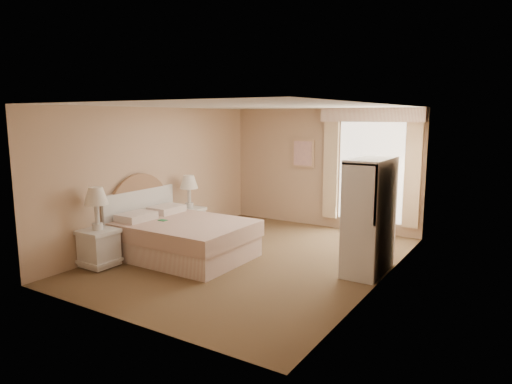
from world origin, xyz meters
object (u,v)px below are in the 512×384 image
Objects in this scene: bed at (181,236)px; armoire at (369,226)px; nightstand_near at (98,238)px; nightstand_far at (190,214)px; cafe_chair at (374,220)px; round_table at (368,215)px.

bed is 3.09m from armoire.
nightstand_near is 2.18m from nightstand_far.
nightstand_far is 3.51m from cafe_chair.
nightstand_near reaches higher than round_table.
nightstand_far is 1.82× the size of round_table.
nightstand_near is 4.17m from armoire.
bed is 2.37× the size of cafe_chair.
bed is 1.22× the size of armoire.
nightstand_near is 1.90× the size of round_table.
armoire is (0.68, -2.01, 0.28)m from round_table.
nightstand_far is 3.49m from round_table.
round_table is (2.97, 1.83, -0.01)m from nightstand_far.
nightstand_near is at bearing -90.00° from nightstand_far.
nightstand_near is at bearing -123.39° from bed.
armoire is at bearing -2.78° from nightstand_far.
round_table is at bearing 108.73° from armoire.
round_table is (2.97, 4.01, -0.03)m from nightstand_near.
armoire reaches higher than nightstand_near.
armoire is at bearing -71.27° from round_table.
nightstand_near reaches higher than cafe_chair.
bed reaches higher than cafe_chair.
bed is at bearing -56.57° from nightstand_far.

